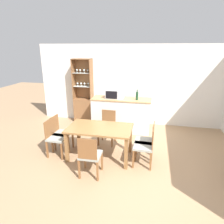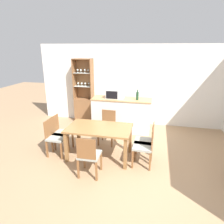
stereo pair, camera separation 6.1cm
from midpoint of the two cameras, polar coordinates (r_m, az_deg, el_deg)
The scene contains 13 objects.
ground_plane at distance 4.50m, azimuth 5.10°, elevation -15.03°, with size 18.00×18.00×0.00m, color #A37F5B.
wall_back at distance 6.50m, azimuth 8.60°, elevation 7.47°, with size 6.80×0.06×2.55m.
kitchen_counter at distance 6.06m, azimuth 3.01°, elevation -0.71°, with size 1.76×0.61×1.00m.
display_cabinet at distance 6.86m, azimuth -7.60°, elevation 2.33°, with size 0.62×0.35×2.10m.
dining_table at distance 4.53m, azimuth -3.26°, elevation -5.53°, with size 1.44×0.85×0.74m.
dining_chair_side_left_near at distance 4.87m, azimuth -15.51°, elevation -6.93°, with size 0.41×0.41×0.87m.
dining_chair_side_right_far at distance 4.58m, azimuth 9.92°, elevation -8.21°, with size 0.43×0.43×0.87m.
dining_chair_side_right_near at distance 4.35m, azimuth 9.73°, elevation -9.66°, with size 0.42×0.42×0.87m.
dining_chair_head_near at distance 3.99m, azimuth -6.15°, elevation -12.23°, with size 0.41×0.41×0.87m.
dining_chair_side_left_far at distance 5.08m, azimuth -14.18°, elevation -5.76°, with size 0.43×0.43×0.87m.
dining_chair_head_far at distance 5.26m, azimuth -1.02°, elevation -4.31°, with size 0.42×0.42×0.87m.
microwave at distance 5.92m, azimuth 1.26°, elevation 5.21°, with size 0.52×0.34×0.26m.
wine_bottle at distance 5.75m, azimuth 7.55°, elevation 4.60°, with size 0.08×0.08×0.30m.
Camera 2 is at (0.48, -3.74, 2.46)m, focal length 32.00 mm.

